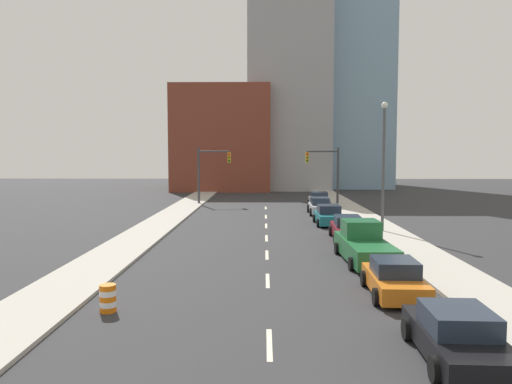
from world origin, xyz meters
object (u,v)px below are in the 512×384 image
sedan_black (457,336)px  traffic_signal_right (329,168)px  street_lamp (384,158)px  sedan_gray (319,200)px  traffic_barrel (108,298)px  traffic_signal_left (208,168)px  pickup_truck_green (364,245)px  sedan_teal (329,216)px  sedan_silver (320,206)px  sedan_maroon (348,229)px  sedan_orange (394,279)px

sedan_black → traffic_signal_right: bearing=89.8°
street_lamp → sedan_gray: 17.14m
traffic_barrel → sedan_black: 11.09m
traffic_signal_left → sedan_black: traffic_signal_left is taller
traffic_barrel → street_lamp: street_lamp is taller
traffic_signal_left → pickup_truck_green: traffic_signal_left is taller
street_lamp → sedan_teal: (-3.14, 3.89, -4.42)m
sedan_black → sedan_gray: 37.35m
sedan_silver → sedan_maroon: bearing=-88.2°
street_lamp → sedan_black: street_lamp is taller
traffic_barrel → sedan_teal: size_ratio=0.22×
sedan_teal → sedan_maroon: bearing=-87.5°
sedan_black → sedan_orange: bearing=93.2°
traffic_signal_left → sedan_black: bearing=-74.5°
pickup_truck_green → sedan_maroon: pickup_truck_green is taller
sedan_orange → pickup_truck_green: 6.13m
sedan_black → sedan_maroon: size_ratio=0.92×
sedan_orange → sedan_teal: 18.93m
traffic_signal_left → street_lamp: (14.00, -18.72, 1.26)m
traffic_signal_right → sedan_silver: traffic_signal_right is taller
street_lamp → sedan_silver: bearing=106.5°
street_lamp → pickup_truck_green: street_lamp is taller
sedan_black → pickup_truck_green: 12.07m
street_lamp → sedan_gray: bearing=98.7°
traffic_signal_left → traffic_signal_right: same height
street_lamp → traffic_signal_left: bearing=126.8°
sedan_black → sedan_orange: size_ratio=1.04×
traffic_signal_left → traffic_signal_right: bearing=0.0°
sedan_black → pickup_truck_green: (-0.04, 12.07, 0.17)m
sedan_maroon → sedan_silver: sedan_maroon is taller
traffic_signal_right → sedan_orange: (-1.80, -33.76, -3.20)m
sedan_maroon → sedan_teal: 6.60m
traffic_signal_right → sedan_black: traffic_signal_right is taller
traffic_signal_right → sedan_maroon: (-1.53, -21.42, -3.15)m
sedan_black → sedan_silver: (-0.11, 31.40, 0.06)m
street_lamp → traffic_barrel: bearing=-127.9°
sedan_black → sedan_gray: (0.47, 37.35, 0.06)m
traffic_signal_right → sedan_orange: 33.95m
sedan_orange → sedan_gray: 31.42m
sedan_black → traffic_barrel: bearing=162.2°
traffic_barrel → sedan_maroon: bearing=53.8°
sedan_black → sedan_maroon: sedan_maroon is taller
traffic_barrel → traffic_signal_left: bearing=91.0°
sedan_teal → sedan_gray: size_ratio=0.98×
sedan_black → sedan_silver: size_ratio=0.95×
traffic_signal_left → sedan_silver: bearing=-37.2°
sedan_orange → sedan_teal: bearing=92.0°
sedan_teal → sedan_silver: same height
traffic_barrel → sedan_silver: sedan_silver is taller
traffic_signal_left → traffic_signal_right: size_ratio=1.00×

